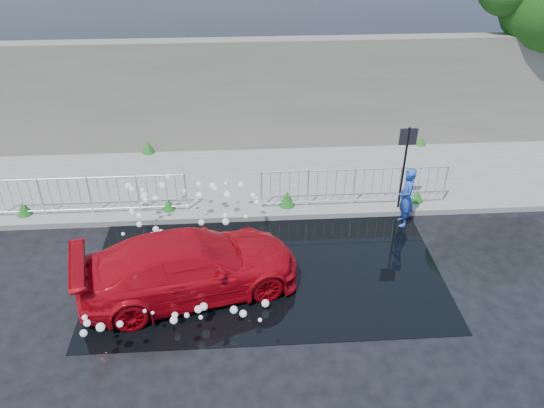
{
  "coord_description": "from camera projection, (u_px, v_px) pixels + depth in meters",
  "views": [
    {
      "loc": [
        0.0,
        -8.8,
        7.88
      ],
      "look_at": [
        0.71,
        2.14,
        1.0
      ],
      "focal_mm": 35.0,
      "sensor_mm": 36.0,
      "label": 1
    }
  ],
  "objects": [
    {
      "name": "red_car",
      "position": [
        190.0,
        266.0,
        11.41
      ],
      "size": [
        5.08,
        3.02,
        1.38
      ],
      "primitive_type": "imported",
      "rotation": [
        0.0,
        0.0,
        1.81
      ],
      "color": "#AE0611",
      "rests_on": "ground"
    },
    {
      "name": "railing_right",
      "position": [
        354.0,
        185.0,
        14.23
      ],
      "size": [
        5.05,
        0.05,
        1.1
      ],
      "color": "silver",
      "rests_on": "pavement"
    },
    {
      "name": "pavement",
      "position": [
        242.0,
        180.0,
        15.81
      ],
      "size": [
        30.0,
        4.0,
        0.15
      ],
      "primitive_type": "cube",
      "color": "slate",
      "rests_on": "ground"
    },
    {
      "name": "ground",
      "position": [
        246.0,
        295.0,
        11.62
      ],
      "size": [
        90.0,
        90.0,
        0.0
      ],
      "primitive_type": "plane",
      "color": "black",
      "rests_on": "ground"
    },
    {
      "name": "retaining_wall",
      "position": [
        239.0,
        96.0,
        16.7
      ],
      "size": [
        30.0,
        0.6,
        3.5
      ],
      "primitive_type": "cube",
      "color": "#605B51",
      "rests_on": "pavement"
    },
    {
      "name": "person",
      "position": [
        406.0,
        197.0,
        13.56
      ],
      "size": [
        0.44,
        0.63,
        1.63
      ],
      "primitive_type": "imported",
      "rotation": [
        0.0,
        0.0,
        -1.66
      ],
      "color": "#2144A6",
      "rests_on": "ground"
    },
    {
      "name": "weeds",
      "position": [
        228.0,
        182.0,
        15.19
      ],
      "size": [
        12.17,
        3.93,
        0.44
      ],
      "color": "#195115",
      "rests_on": "pavement"
    },
    {
      "name": "sign_post",
      "position": [
        406.0,
        155.0,
        13.56
      ],
      "size": [
        0.45,
        0.06,
        2.5
      ],
      "color": "black",
      "rests_on": "ground"
    },
    {
      "name": "water_spray",
      "position": [
        184.0,
        234.0,
        12.33
      ],
      "size": [
        3.56,
        5.59,
        1.07
      ],
      "color": "white",
      "rests_on": "ground"
    },
    {
      "name": "puddle",
      "position": [
        266.0,
        265.0,
        12.49
      ],
      "size": [
        8.0,
        5.0,
        0.01
      ],
      "primitive_type": "cube",
      "color": "black",
      "rests_on": "ground"
    },
    {
      "name": "curb",
      "position": [
        243.0,
        217.0,
        14.12
      ],
      "size": [
        30.0,
        0.25,
        0.16
      ],
      "primitive_type": "cube",
      "color": "slate",
      "rests_on": "ground"
    },
    {
      "name": "railing_left",
      "position": [
        90.0,
        194.0,
        13.85
      ],
      "size": [
        5.05,
        0.05,
        1.1
      ],
      "color": "silver",
      "rests_on": "pavement"
    }
  ]
}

